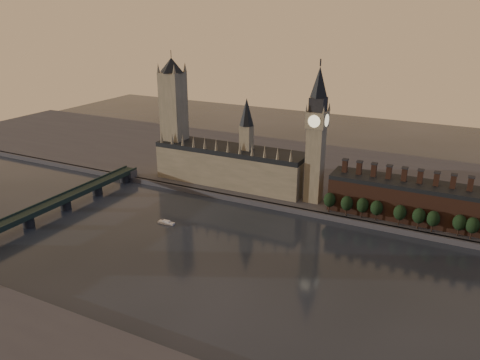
% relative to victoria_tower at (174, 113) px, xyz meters
% --- Properties ---
extents(ground, '(900.00, 900.00, 0.00)m').
position_rel_victoria_tower_xyz_m(ground, '(120.00, -115.00, -59.09)').
color(ground, black).
rests_on(ground, ground).
extents(north_bank, '(900.00, 182.00, 4.00)m').
position_rel_victoria_tower_xyz_m(north_bank, '(120.00, 63.04, -57.09)').
color(north_bank, '#424247').
rests_on(north_bank, ground).
extents(palace_of_westminster, '(130.00, 30.30, 74.00)m').
position_rel_victoria_tower_xyz_m(palace_of_westminster, '(55.59, -0.09, -37.46)').
color(palace_of_westminster, gray).
rests_on(palace_of_westminster, north_bank).
extents(victoria_tower, '(24.00, 24.00, 108.00)m').
position_rel_victoria_tower_xyz_m(victoria_tower, '(0.00, 0.00, 0.00)').
color(victoria_tower, gray).
rests_on(victoria_tower, north_bank).
extents(big_ben, '(15.00, 15.00, 107.00)m').
position_rel_victoria_tower_xyz_m(big_ben, '(130.00, -5.00, -2.26)').
color(big_ben, gray).
rests_on(big_ben, north_bank).
extents(chimney_block, '(110.00, 25.00, 37.00)m').
position_rel_victoria_tower_xyz_m(chimney_block, '(200.00, -5.00, -41.27)').
color(chimney_block, '#4A2A1C').
rests_on(chimney_block, north_bank).
extents(embankment_tree_0, '(8.60, 8.60, 14.88)m').
position_rel_victoria_tower_xyz_m(embankment_tree_0, '(147.56, -20.50, -45.62)').
color(embankment_tree_0, black).
rests_on(embankment_tree_0, north_bank).
extents(embankment_tree_1, '(8.60, 8.60, 14.88)m').
position_rel_victoria_tower_xyz_m(embankment_tree_1, '(160.42, -21.20, -45.62)').
color(embankment_tree_1, black).
rests_on(embankment_tree_1, north_bank).
extents(embankment_tree_2, '(8.60, 8.60, 14.88)m').
position_rel_victoria_tower_xyz_m(embankment_tree_2, '(171.18, -19.68, -45.62)').
color(embankment_tree_2, black).
rests_on(embankment_tree_2, north_bank).
extents(embankment_tree_3, '(8.60, 8.60, 14.88)m').
position_rel_victoria_tower_xyz_m(embankment_tree_3, '(181.08, -19.97, -45.62)').
color(embankment_tree_3, black).
rests_on(embankment_tree_3, north_bank).
extents(embankment_tree_4, '(8.60, 8.60, 14.88)m').
position_rel_victoria_tower_xyz_m(embankment_tree_4, '(196.86, -20.74, -45.62)').
color(embankment_tree_4, black).
rests_on(embankment_tree_4, north_bank).
extents(embankment_tree_5, '(8.60, 8.60, 14.88)m').
position_rel_victoria_tower_xyz_m(embankment_tree_5, '(209.12, -20.71, -45.62)').
color(embankment_tree_5, black).
rests_on(embankment_tree_5, north_bank).
extents(embankment_tree_6, '(8.60, 8.60, 14.88)m').
position_rel_victoria_tower_xyz_m(embankment_tree_6, '(218.18, -21.17, -45.62)').
color(embankment_tree_6, black).
rests_on(embankment_tree_6, north_bank).
extents(embankment_tree_7, '(8.60, 8.60, 14.88)m').
position_rel_victoria_tower_xyz_m(embankment_tree_7, '(234.03, -19.79, -45.62)').
color(embankment_tree_7, black).
rests_on(embankment_tree_7, north_bank).
extents(embankment_tree_8, '(8.60, 8.60, 14.88)m').
position_rel_victoria_tower_xyz_m(embankment_tree_8, '(241.70, -20.69, -45.62)').
color(embankment_tree_8, black).
rests_on(embankment_tree_8, north_bank).
extents(westminster_bridge, '(14.00, 200.00, 11.55)m').
position_rel_victoria_tower_xyz_m(westminster_bridge, '(-35.00, -117.70, -51.65)').
color(westminster_bridge, '#1C2B26').
rests_on(westminster_bridge, ground).
extents(river_boat, '(12.33, 4.07, 2.44)m').
position_rel_victoria_tower_xyz_m(river_boat, '(48.06, -84.19, -58.15)').
color(river_boat, silver).
rests_on(river_boat, ground).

